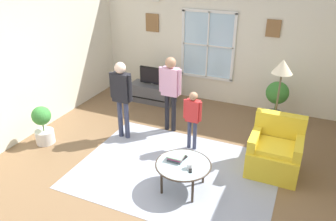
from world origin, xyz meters
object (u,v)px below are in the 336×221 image
cup (190,166)px  coffee_table (183,165)px  floor_lamp (281,76)px  remote_near_books (190,169)px  tv_stand (153,93)px  television (152,76)px  armchair (275,152)px  person_pink_shirt (170,86)px  person_black_shirt (122,92)px  potted_plant_by_window (277,96)px  book_stack (176,158)px  remote_near_cup (184,158)px  potted_plant_corner (43,125)px  person_red_shirt (193,114)px

cup → coffee_table: bearing=153.4°
cup → floor_lamp: 2.02m
cup → remote_near_books: size_ratio=0.64×
tv_stand → television: size_ratio=1.70×
armchair → person_pink_shirt: person_pink_shirt is taller
person_black_shirt → potted_plant_by_window: bearing=35.7°
book_stack → remote_near_books: size_ratio=1.60×
potted_plant_by_window → television: bearing=-177.9°
person_pink_shirt → floor_lamp: 1.93m
person_black_shirt → floor_lamp: (2.55, 0.56, 0.47)m
person_pink_shirt → person_black_shirt: person_pink_shirt is taller
book_stack → remote_near_cup: bearing=37.5°
remote_near_cup → person_black_shirt: 1.77m
remote_near_books → book_stack: bearing=152.9°
cup → remote_near_cup: cup is taller
television → floor_lamp: 3.07m
remote_near_cup → potted_plant_corner: size_ratio=0.20×
book_stack → remote_near_cup: (0.10, 0.07, -0.03)m
television → floor_lamp: floor_lamp is taller
coffee_table → person_red_shirt: 1.13m
tv_stand → cup: 3.26m
person_pink_shirt → potted_plant_by_window: 2.15m
armchair → remote_near_books: bearing=-132.6°
person_red_shirt → person_black_shirt: size_ratio=0.74×
person_pink_shirt → tv_stand: bearing=130.0°
potted_plant_corner → floor_lamp: floor_lamp is taller
armchair → remote_near_books: (-0.99, -1.08, 0.10)m
coffee_table → book_stack: book_stack is taller
person_red_shirt → potted_plant_by_window: bearing=54.5°
person_pink_shirt → person_red_shirt: bearing=-37.3°
armchair → cup: bearing=-134.2°
cup → remote_near_books: (0.02, -0.03, -0.03)m
remote_near_cup → person_pink_shirt: 1.69m
person_black_shirt → remote_near_cup: bearing=-28.5°
book_stack → potted_plant_corner: potted_plant_corner is taller
potted_plant_by_window → floor_lamp: size_ratio=0.52×
television → remote_near_books: television is taller
tv_stand → person_black_shirt: 1.82m
floor_lamp → person_pink_shirt: bearing=179.2°
remote_near_cup → remote_near_books: bearing=-50.1°
cup → person_red_shirt: 1.20m
coffee_table → potted_plant_corner: bearing=176.1°
armchair → cup: 1.46m
person_black_shirt → floor_lamp: floor_lamp is taller
potted_plant_by_window → coffee_table: bearing=-108.7°
tv_stand → person_pink_shirt: (0.90, -1.07, 0.70)m
television → cup: television is taller
armchair → remote_near_cup: bearing=-143.7°
person_pink_shirt → floor_lamp: floor_lamp is taller
armchair → coffee_table: size_ratio=1.09×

